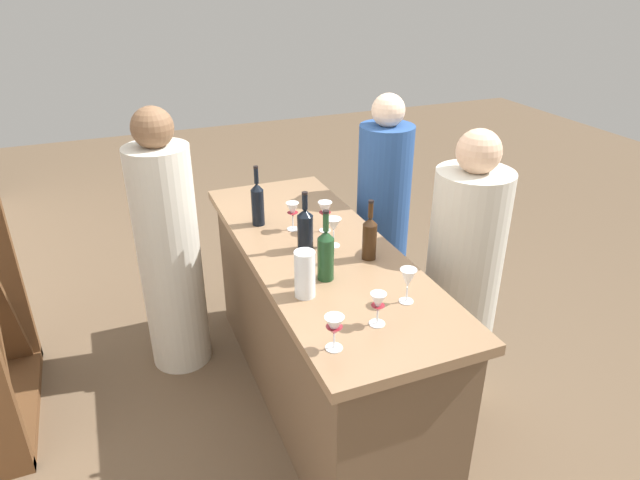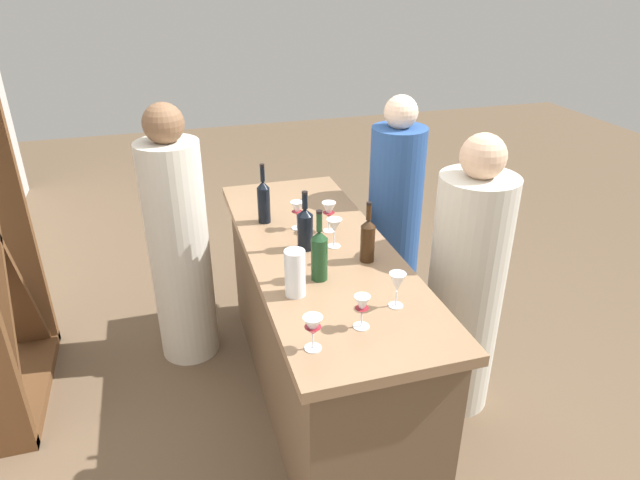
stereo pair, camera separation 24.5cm
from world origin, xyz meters
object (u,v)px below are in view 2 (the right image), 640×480
at_px(wine_bottle_second_right_near_black, 264,201).
at_px(wine_glass_far_left, 362,307).
at_px(person_center_guest, 394,229).
at_px(wine_glass_near_right, 334,226).
at_px(wine_bottle_leftmost_olive_green, 319,254).
at_px(wine_bottle_second_left_amber_brown, 368,239).
at_px(wine_glass_far_center, 297,210).
at_px(person_left_guest, 465,290).
at_px(wine_glass_near_left, 397,283).
at_px(wine_bottle_center_near_black, 305,228).
at_px(water_pitcher, 295,273).
at_px(wine_glass_near_center, 329,211).
at_px(person_server_behind, 179,247).
at_px(wine_glass_far_right, 313,328).

relative_size(wine_bottle_second_right_near_black, wine_glass_far_left, 2.35).
bearing_deg(person_center_guest, wine_glass_near_right, 39.19).
distance_m(wine_bottle_leftmost_olive_green, wine_bottle_second_left_amber_brown, 0.29).
distance_m(wine_glass_far_center, person_left_guest, 0.98).
bearing_deg(wine_glass_near_left, person_center_guest, -23.32).
relative_size(wine_bottle_center_near_black, person_left_guest, 0.20).
bearing_deg(water_pitcher, person_center_guest, -43.60).
xyz_separation_m(wine_glass_near_left, wine_glass_near_center, (0.78, 0.06, 0.01)).
bearing_deg(wine_bottle_center_near_black, wine_bottle_leftmost_olive_green, 176.92).
distance_m(wine_bottle_second_right_near_black, person_center_guest, 0.92).
distance_m(wine_glass_far_left, person_server_behind, 1.51).
distance_m(wine_bottle_center_near_black, person_center_guest, 0.94).
distance_m(wine_bottle_second_right_near_black, water_pitcher, 0.79).
height_order(wine_glass_near_center, wine_glass_near_right, wine_glass_near_center).
distance_m(wine_bottle_center_near_black, wine_bottle_second_right_near_black, 0.40).
xyz_separation_m(wine_bottle_second_left_amber_brown, person_server_behind, (0.82, 0.87, -0.32)).
relative_size(wine_bottle_second_right_near_black, person_left_guest, 0.22).
relative_size(wine_bottle_center_near_black, wine_glass_near_left, 1.97).
bearing_deg(wine_bottle_center_near_black, person_center_guest, -54.67).
relative_size(wine_bottle_second_right_near_black, wine_glass_far_center, 2.16).
relative_size(wine_glass_near_right, person_center_guest, 0.10).
bearing_deg(person_server_behind, water_pitcher, -73.87).
xyz_separation_m(wine_bottle_center_near_black, wine_glass_far_right, (-0.80, 0.19, -0.02)).
xyz_separation_m(wine_glass_near_right, wine_glass_far_right, (-0.78, 0.33, -0.02)).
relative_size(wine_glass_near_right, wine_glass_far_right, 1.07).
height_order(wine_glass_near_left, water_pitcher, water_pitcher).
bearing_deg(wine_glass_near_center, person_server_behind, 60.29).
bearing_deg(wine_bottle_center_near_black, wine_glass_near_left, -159.55).
xyz_separation_m(wine_bottle_second_right_near_black, water_pitcher, (-0.79, 0.02, -0.02)).
distance_m(wine_bottle_second_right_near_black, wine_glass_far_left, 1.11).
height_order(wine_bottle_leftmost_olive_green, wine_glass_far_right, wine_bottle_leftmost_olive_green).
relative_size(wine_glass_far_left, person_server_behind, 0.09).
bearing_deg(wine_glass_far_right, water_pitcher, -4.51).
bearing_deg(water_pitcher, wine_glass_far_center, -15.04).
xyz_separation_m(wine_bottle_second_left_amber_brown, wine_glass_near_left, (-0.41, 0.03, -0.01)).
relative_size(water_pitcher, person_server_behind, 0.13).
xyz_separation_m(wine_glass_far_left, person_center_guest, (1.22, -0.68, -0.31)).
height_order(wine_glass_near_left, wine_glass_far_left, wine_glass_near_left).
relative_size(wine_glass_near_left, water_pitcher, 0.74).
bearing_deg(wine_bottle_second_left_amber_brown, wine_glass_far_left, 156.98).
relative_size(wine_bottle_second_left_amber_brown, person_left_guest, 0.20).
distance_m(wine_bottle_second_right_near_black, person_left_guest, 1.18).
xyz_separation_m(wine_bottle_second_left_amber_brown, wine_glass_far_center, (0.45, 0.24, -0.01)).
bearing_deg(wine_bottle_second_right_near_black, wine_glass_near_right, -144.68).
height_order(wine_bottle_second_right_near_black, wine_glass_far_left, wine_bottle_second_right_near_black).
distance_m(wine_glass_far_center, person_center_guest, 0.81).
bearing_deg(wine_glass_far_left, wine_glass_near_center, -8.84).
xyz_separation_m(wine_glass_far_left, wine_glass_far_right, (-0.08, 0.22, -0.00)).
distance_m(wine_bottle_second_right_near_black, wine_glass_far_right, 1.18).
distance_m(wine_glass_near_right, person_left_guest, 0.77).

